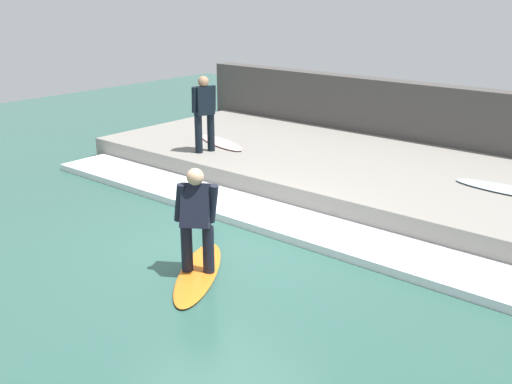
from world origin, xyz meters
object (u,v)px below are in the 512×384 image
Objects in this scene: surfer_riding at (196,215)px; surfboard_waiting_near at (221,142)px; surfboard_spare at (510,190)px; surfer_waiting_near at (204,110)px; surfboard_riding at (198,273)px.

surfer_riding is 5.53m from surfboard_waiting_near.
surfer_riding reaches higher than surfboard_waiting_near.
surfer_waiting_near is at bearing 103.83° from surfboard_spare.
surfboard_spare is at bearing -83.23° from surfboard_waiting_near.
surfer_waiting_near reaches higher than surfboard_spare.
surfer_waiting_near reaches higher than surfboard_waiting_near.
surfboard_waiting_near is at bearing 39.67° from surfer_riding.
surfboard_spare is (1.43, -5.80, -0.86)m from surfer_waiting_near.
surfer_riding reaches higher than surfboard_spare.
surfboard_waiting_near is 6.06m from surfboard_spare.
surfer_riding is at bearing 153.33° from surfboard_spare.
surfboard_riding is at bearing 90.00° from surfer_riding.
surfboard_spare is (4.96, -2.49, 0.45)m from surfboard_riding.
surfboard_riding is 1.04× the size of surfboard_spare.
surfboard_riding is 0.84m from surfer_riding.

